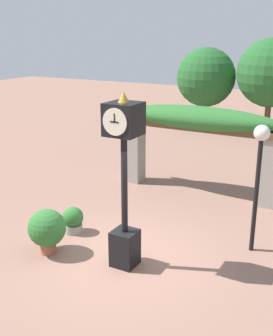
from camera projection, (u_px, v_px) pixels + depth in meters
ground_plane at (119, 256)px, 9.27m from camera, size 60.00×60.00×0.00m
pedestal_clock at (124, 176)px, 8.35m from camera, size 0.63×0.68×3.66m
pergola at (198, 128)px, 12.43m from camera, size 5.45×1.15×2.66m
potted_plant_near_left at (73, 220)px, 10.30m from camera, size 0.51×0.51×0.66m
potted_plant_near_right at (47, 229)px, 9.25m from camera, size 0.84×0.84×1.03m
lamp_post at (259, 159)px, 8.89m from camera, size 0.34×0.34×2.88m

